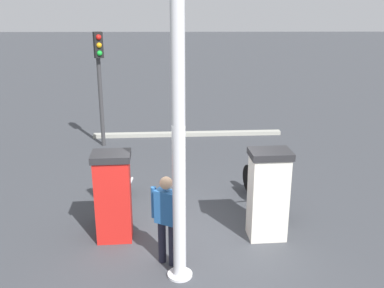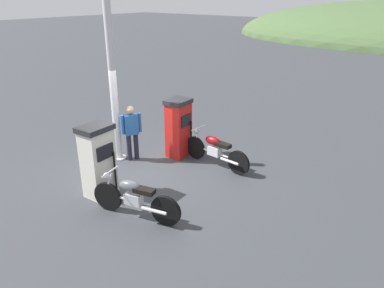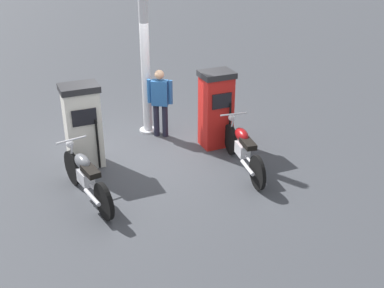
{
  "view_description": "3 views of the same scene",
  "coord_description": "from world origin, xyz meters",
  "views": [
    {
      "loc": [
        -7.15,
        0.11,
        4.15
      ],
      "look_at": [
        1.67,
        -0.05,
        1.29
      ],
      "focal_mm": 40.77,
      "sensor_mm": 36.0,
      "label": 1
    },
    {
      "loc": [
        6.3,
        -5.94,
        4.35
      ],
      "look_at": [
        1.56,
        0.07,
        1.18
      ],
      "focal_mm": 34.27,
      "sensor_mm": 36.0,
      "label": 2
    },
    {
      "loc": [
        8.82,
        -2.21,
        4.63
      ],
      "look_at": [
        1.32,
        0.41,
        0.77
      ],
      "focal_mm": 44.97,
      "sensor_mm": 36.0,
      "label": 3
    }
  ],
  "objects": [
    {
      "name": "ground_plane",
      "position": [
        0.0,
        0.0,
        0.0
      ],
      "size": [
        120.0,
        120.0,
        0.0
      ],
      "primitive_type": "plane",
      "color": "#383A3F"
    },
    {
      "name": "attendant_person",
      "position": [
        -0.81,
        0.4,
        0.88
      ],
      "size": [
        0.35,
        0.54,
        1.55
      ],
      "color": "#1E1E2D",
      "rests_on": "ground"
    },
    {
      "name": "canopy_support_pole",
      "position": [
        -1.18,
        0.19,
        2.07
      ],
      "size": [
        0.4,
        0.4,
        4.3
      ],
      "color": "silver",
      "rests_on": "ground"
    },
    {
      "name": "fuel_pump_near",
      "position": [
        0.03,
        -1.4,
        0.86
      ],
      "size": [
        0.6,
        0.77,
        1.69
      ],
      "color": "silver",
      "rests_on": "ground"
    },
    {
      "name": "fuel_pump_far",
      "position": [
        0.03,
        1.4,
        0.84
      ],
      "size": [
        0.61,
        0.72,
        1.66
      ],
      "color": "red",
      "rests_on": "ground"
    },
    {
      "name": "motorcycle_near_pump",
      "position": [
        1.33,
        -1.56,
        0.46
      ],
      "size": [
        1.99,
        0.72,
        0.96
      ],
      "color": "black",
      "rests_on": "ground"
    },
    {
      "name": "motorcycle_far_pump",
      "position": [
        1.23,
        1.49,
        0.47
      ],
      "size": [
        2.12,
        0.56,
        0.96
      ],
      "color": "black",
      "rests_on": "ground"
    }
  ]
}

